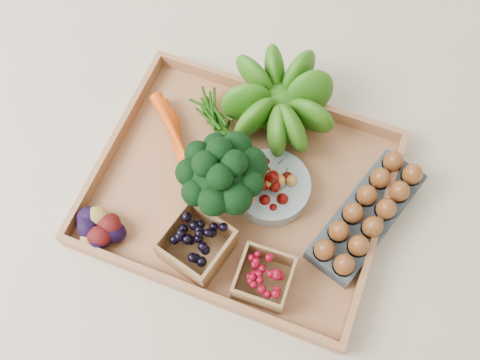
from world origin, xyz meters
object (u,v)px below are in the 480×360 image
(cherry_bowl, at_px, (271,188))
(egg_carton, at_px, (366,216))
(broccoli, at_px, (221,184))
(tray, at_px, (240,191))

(cherry_bowl, distance_m, egg_carton, 0.19)
(egg_carton, bearing_deg, broccoli, -149.92)
(cherry_bowl, height_order, egg_carton, cherry_bowl)
(tray, height_order, egg_carton, egg_carton)
(broccoli, distance_m, egg_carton, 0.28)
(tray, bearing_deg, cherry_bowl, 16.77)
(tray, xyz_separation_m, broccoli, (-0.03, -0.03, 0.07))
(cherry_bowl, relative_size, egg_carton, 0.55)
(tray, bearing_deg, broccoli, -132.12)
(tray, relative_size, egg_carton, 2.03)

